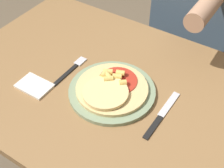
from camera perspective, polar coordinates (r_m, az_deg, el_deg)
The scene contains 7 objects.
dining_table at distance 1.13m, azimuth 2.56°, elevation -5.65°, with size 1.28×0.77×0.76m.
plate at distance 1.04m, azimuth 0.00°, elevation -1.29°, with size 0.29×0.29×0.01m.
pizza at distance 1.03m, azimuth -0.19°, elevation -0.69°, with size 0.24×0.24×0.04m.
fork at distance 1.13m, azimuth -7.38°, elevation 2.71°, with size 0.03×0.18×0.00m.
knife at distance 0.99m, azimuth 9.02°, elevation -5.66°, with size 0.02×0.22×0.00m.
napkin at distance 1.09m, azimuth -14.01°, elevation -0.31°, with size 0.12×0.08×0.01m.
person_diner at distance 1.51m, azimuth 15.27°, elevation 12.17°, with size 0.36×0.52×1.27m.
Camera 1 is at (0.35, -0.63, 1.51)m, focal length 50.00 mm.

